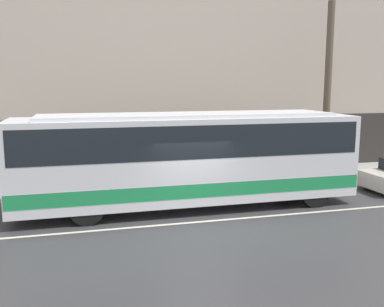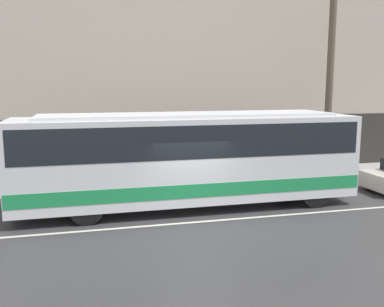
# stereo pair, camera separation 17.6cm
# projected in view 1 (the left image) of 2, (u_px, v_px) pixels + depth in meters

# --- Properties ---
(ground_plane) EXTENTS (60.00, 60.00, 0.00)m
(ground_plane) POSITION_uv_depth(u_px,v_px,m) (197.00, 222.00, 13.54)
(ground_plane) COLOR #38383A
(sidewalk) EXTENTS (60.00, 3.08, 0.13)m
(sidewalk) POSITION_uv_depth(u_px,v_px,m) (163.00, 182.00, 18.82)
(sidewalk) COLOR #A09E99
(sidewalk) RESTS_ON ground_plane
(building_facade) EXTENTS (60.00, 0.35, 13.04)m
(building_facade) POSITION_uv_depth(u_px,v_px,m) (155.00, 40.00, 19.43)
(building_facade) COLOR #B7A899
(building_facade) RESTS_ON ground_plane
(lane_stripe) EXTENTS (54.00, 0.14, 0.01)m
(lane_stripe) POSITION_uv_depth(u_px,v_px,m) (197.00, 222.00, 13.54)
(lane_stripe) COLOR beige
(lane_stripe) RESTS_ON ground_plane
(transit_bus) EXTENTS (11.89, 2.60, 3.33)m
(transit_bus) POSITION_uv_depth(u_px,v_px,m) (189.00, 155.00, 14.95)
(transit_bus) COLOR silver
(transit_bus) RESTS_ON ground_plane
(utility_pole_near) EXTENTS (0.32, 0.32, 7.80)m
(utility_pole_near) POSITION_uv_depth(u_px,v_px,m) (327.00, 91.00, 19.26)
(utility_pole_near) COLOR brown
(utility_pole_near) RESTS_ON sidewalk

